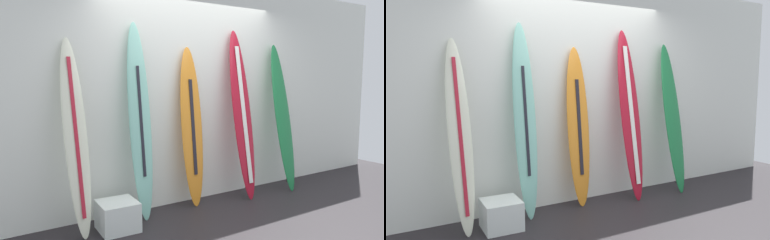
# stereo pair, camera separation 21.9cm
# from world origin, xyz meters

# --- Properties ---
(ground) EXTENTS (8.00, 8.00, 0.04)m
(ground) POSITION_xyz_m (0.00, 0.00, -0.02)
(ground) COLOR black
(wall_back) EXTENTS (7.20, 0.20, 2.80)m
(wall_back) POSITION_xyz_m (0.00, 1.30, 1.40)
(wall_back) COLOR white
(wall_back) RESTS_ON ground
(surfboard_ivory) EXTENTS (0.25, 0.47, 1.98)m
(surfboard_ivory) POSITION_xyz_m (-1.51, 0.95, 0.97)
(surfboard_ivory) COLOR silver
(surfboard_ivory) RESTS_ON ground
(surfboard_seafoam) EXTENTS (0.26, 0.35, 2.19)m
(surfboard_seafoam) POSITION_xyz_m (-0.79, 1.00, 1.09)
(surfboard_seafoam) COLOR #84CCB9
(surfboard_seafoam) RESTS_ON ground
(surfboard_sunset) EXTENTS (0.30, 0.28, 1.94)m
(surfboard_sunset) POSITION_xyz_m (-0.08, 1.04, 0.97)
(surfboard_sunset) COLOR orange
(surfboard_sunset) RESTS_ON ground
(surfboard_crimson) EXTENTS (0.32, 0.47, 2.19)m
(surfboard_crimson) POSITION_xyz_m (0.64, 0.95, 1.08)
(surfboard_crimson) COLOR #B11528
(surfboard_crimson) RESTS_ON ground
(surfboard_emerald) EXTENTS (0.30, 0.49, 2.03)m
(surfboard_emerald) POSITION_xyz_m (1.35, 0.92, 1.01)
(surfboard_emerald) COLOR #1D763E
(surfboard_emerald) RESTS_ON ground
(display_block_left) EXTENTS (0.40, 0.40, 0.30)m
(display_block_left) POSITION_xyz_m (-1.15, 0.80, 0.15)
(display_block_left) COLOR white
(display_block_left) RESTS_ON ground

